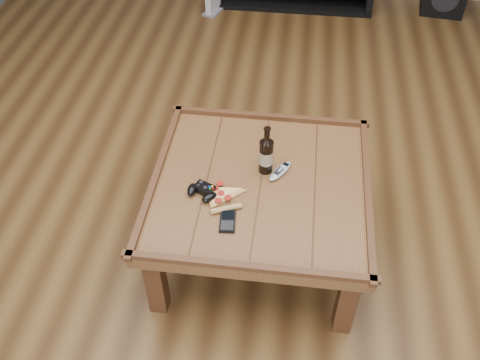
# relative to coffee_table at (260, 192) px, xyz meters

# --- Properties ---
(ground) EXTENTS (6.00, 6.00, 0.00)m
(ground) POSITION_rel_coffee_table_xyz_m (0.00, 0.00, -0.39)
(ground) COLOR #422812
(ground) RESTS_ON ground
(coffee_table) EXTENTS (1.03, 1.03, 0.48)m
(coffee_table) POSITION_rel_coffee_table_xyz_m (0.00, 0.00, 0.00)
(coffee_table) COLOR #542E18
(coffee_table) RESTS_ON ground
(beer_bottle) EXTENTS (0.07, 0.07, 0.25)m
(beer_bottle) POSITION_rel_coffee_table_xyz_m (0.01, 0.09, 0.16)
(beer_bottle) COLOR black
(beer_bottle) RESTS_ON coffee_table
(game_controller) EXTENTS (0.15, 0.13, 0.04)m
(game_controller) POSITION_rel_coffee_table_xyz_m (-0.25, -0.10, 0.08)
(game_controller) COLOR black
(game_controller) RESTS_ON coffee_table
(pizza_slice) EXTENTS (0.24, 0.29, 0.03)m
(pizza_slice) POSITION_rel_coffee_table_xyz_m (-0.16, -0.12, 0.07)
(pizza_slice) COLOR tan
(pizza_slice) RESTS_ON coffee_table
(smartphone) EXTENTS (0.08, 0.13, 0.02)m
(smartphone) POSITION_rel_coffee_table_xyz_m (-0.12, -0.25, 0.07)
(smartphone) COLOR black
(smartphone) RESTS_ON coffee_table
(remote_control) EXTENTS (0.13, 0.16, 0.02)m
(remote_control) POSITION_rel_coffee_table_xyz_m (0.08, 0.08, 0.07)
(remote_control) COLOR #9DA3AB
(remote_control) RESTS_ON coffee_table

